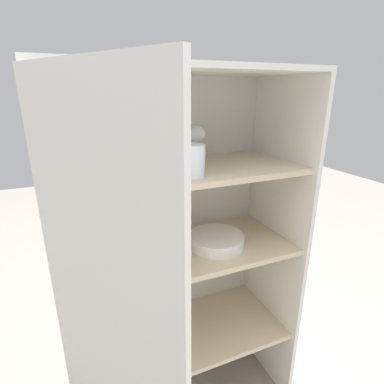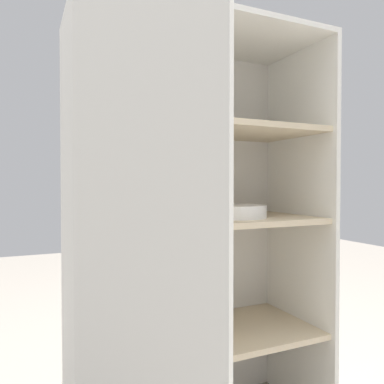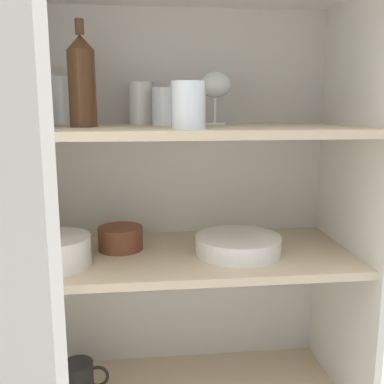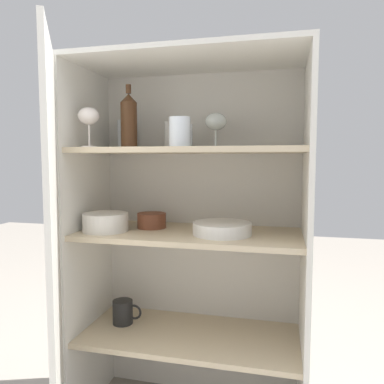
# 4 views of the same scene
# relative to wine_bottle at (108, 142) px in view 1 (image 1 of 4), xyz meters

# --- Properties ---
(cupboard_back_panel) EXTENTS (0.88, 0.02, 1.39)m
(cupboard_back_panel) POSITION_rel_wine_bottle_xyz_m (0.25, 0.19, -0.49)
(cupboard_back_panel) COLOR silver
(cupboard_back_panel) RESTS_ON ground_plane
(cupboard_side_left) EXTENTS (0.02, 0.41, 1.39)m
(cupboard_side_left) POSITION_rel_wine_bottle_xyz_m (-0.18, -0.00, -0.49)
(cupboard_side_left) COLOR white
(cupboard_side_left) RESTS_ON ground_plane
(cupboard_side_right) EXTENTS (0.02, 0.41, 1.39)m
(cupboard_side_right) POSITION_rel_wine_bottle_xyz_m (0.67, -0.00, -0.49)
(cupboard_side_right) COLOR white
(cupboard_side_right) RESTS_ON ground_plane
(cupboard_top_panel) EXTENTS (0.88, 0.41, 0.02)m
(cupboard_top_panel) POSITION_rel_wine_bottle_xyz_m (0.25, -0.00, 0.22)
(cupboard_top_panel) COLOR white
(cupboard_top_panel) RESTS_ON cupboard_side_left
(shelf_board_lower) EXTENTS (0.84, 0.38, 0.02)m
(shelf_board_lower) POSITION_rel_wine_bottle_xyz_m (0.25, -0.00, -0.84)
(shelf_board_lower) COLOR beige
(shelf_board_middle) EXTENTS (0.84, 0.38, 0.02)m
(shelf_board_middle) POSITION_rel_wine_bottle_xyz_m (0.25, -0.00, -0.44)
(shelf_board_middle) COLOR beige
(shelf_board_upper) EXTENTS (0.84, 0.38, 0.02)m
(shelf_board_upper) POSITION_rel_wine_bottle_xyz_m (0.25, -0.00, -0.12)
(shelf_board_upper) COLOR beige
(cupboard_door) EXTENTS (0.24, 0.38, 1.39)m
(cupboard_door) POSITION_rel_wine_bottle_xyz_m (-0.08, -0.40, -0.49)
(cupboard_door) COLOR silver
(cupboard_door) RESTS_ON ground_plane
(tumbler_glass_0) EXTENTS (0.08, 0.08, 0.10)m
(tumbler_glass_0) POSITION_rel_wine_bottle_xyz_m (0.20, 0.06, -0.06)
(tumbler_glass_0) COLOR white
(tumbler_glass_0) RESTS_ON shelf_board_upper
(tumbler_glass_1) EXTENTS (0.07, 0.07, 0.10)m
(tumbler_glass_1) POSITION_rel_wine_bottle_xyz_m (0.24, -0.12, -0.06)
(tumbler_glass_1) COLOR white
(tumbler_glass_1) RESTS_ON shelf_board_upper
(tumbler_glass_2) EXTENTS (0.07, 0.07, 0.12)m
(tumbler_glass_2) POSITION_rel_wine_bottle_xyz_m (-0.07, 0.13, -0.05)
(tumbler_glass_2) COLOR white
(tumbler_glass_2) RESTS_ON shelf_board_upper
(tumbler_glass_3) EXTENTS (0.07, 0.07, 0.11)m
(tumbler_glass_3) POSITION_rel_wine_bottle_xyz_m (0.14, 0.13, -0.05)
(tumbler_glass_3) COLOR white
(tumbler_glass_3) RESTS_ON shelf_board_upper
(wine_glass_0) EXTENTS (0.08, 0.08, 0.14)m
(wine_glass_0) POSITION_rel_wine_bottle_xyz_m (0.33, 0.08, -0.01)
(wine_glass_0) COLOR white
(wine_glass_0) RESTS_ON shelf_board_upper
(wine_glass_1) EXTENTS (0.08, 0.08, 0.15)m
(wine_glass_1) POSITION_rel_wine_bottle_xyz_m (-0.11, -0.11, 0.00)
(wine_glass_1) COLOR silver
(wine_glass_1) RESTS_ON shelf_board_upper
(wine_bottle) EXTENTS (0.06, 0.06, 0.25)m
(wine_bottle) POSITION_rel_wine_bottle_xyz_m (0.00, 0.00, 0.00)
(wine_bottle) COLOR #4C2D19
(wine_bottle) RESTS_ON shelf_board_upper
(plate_stack_white) EXTENTS (0.22, 0.22, 0.04)m
(plate_stack_white) POSITION_rel_wine_bottle_xyz_m (0.37, -0.03, -0.41)
(plate_stack_white) COLOR white
(plate_stack_white) RESTS_ON shelf_board_middle
(mixing_bowl_large) EXTENTS (0.17, 0.17, 0.07)m
(mixing_bowl_large) POSITION_rel_wine_bottle_xyz_m (-0.07, -0.07, -0.39)
(mixing_bowl_large) COLOR silver
(mixing_bowl_large) RESTS_ON shelf_board_middle
(serving_bowl_small) EXTENTS (0.12, 0.12, 0.06)m
(serving_bowl_small) POSITION_rel_wine_bottle_xyz_m (0.08, 0.04, -0.39)
(serving_bowl_small) COLOR brown
(serving_bowl_small) RESTS_ON shelf_board_middle
(coffee_mug_primary) EXTENTS (0.12, 0.08, 0.10)m
(coffee_mug_primary) POSITION_rel_wine_bottle_xyz_m (-0.05, 0.02, -0.78)
(coffee_mug_primary) COLOR black
(coffee_mug_primary) RESTS_ON shelf_board_lower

